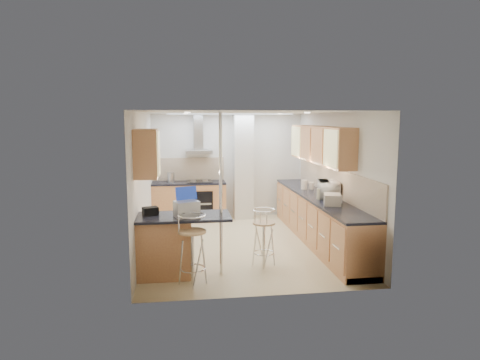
{
  "coord_description": "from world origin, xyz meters",
  "views": [
    {
      "loc": [
        -1.12,
        -7.83,
        2.41
      ],
      "look_at": [
        -0.0,
        0.2,
        1.22
      ],
      "focal_mm": 32.0,
      "sensor_mm": 36.0,
      "label": 1
    }
  ],
  "objects": [
    {
      "name": "back_counter",
      "position": [
        -0.95,
        2.1,
        0.46
      ],
      "size": [
        1.7,
        0.63,
        0.92
      ],
      "color": "#BD734B",
      "rests_on": "ground"
    },
    {
      "name": "room_shell",
      "position": [
        0.32,
        0.38,
        1.54
      ],
      "size": [
        3.64,
        4.84,
        2.51
      ],
      "color": "silver",
      "rests_on": "ground"
    },
    {
      "name": "bag",
      "position": [
        -1.6,
        -1.36,
        1.0
      ],
      "size": [
        0.26,
        0.23,
        0.12
      ],
      "primitive_type": "cube",
      "rotation": [
        0.0,
        0.0,
        0.32
      ],
      "color": "black",
      "rests_on": "peninsula"
    },
    {
      "name": "jar_a",
      "position": [
        1.43,
        0.73,
        1.02
      ],
      "size": [
        0.14,
        0.14,
        0.2
      ],
      "primitive_type": "cylinder",
      "rotation": [
        0.0,
        0.0,
        0.21
      ],
      "color": "beige",
      "rests_on": "right_counter"
    },
    {
      "name": "bar_stool_near",
      "position": [
        -0.98,
        -1.84,
        0.52
      ],
      "size": [
        0.56,
        0.56,
        1.05
      ],
      "primitive_type": null,
      "rotation": [
        0.0,
        0.0,
        -0.39
      ],
      "color": "#DDB277",
      "rests_on": "ground"
    },
    {
      "name": "jar_d",
      "position": [
        1.62,
        -0.78,
        0.99
      ],
      "size": [
        0.12,
        0.12,
        0.13
      ],
      "primitive_type": "cylinder",
      "rotation": [
        0.0,
        0.0,
        -0.23
      ],
      "color": "white",
      "rests_on": "right_counter"
    },
    {
      "name": "jar_b",
      "position": [
        1.58,
        0.72,
        0.99
      ],
      "size": [
        0.12,
        0.12,
        0.15
      ],
      "primitive_type": "cylinder",
      "rotation": [
        0.0,
        0.0,
        -0.06
      ],
      "color": "beige",
      "rests_on": "right_counter"
    },
    {
      "name": "microwave",
      "position": [
        1.62,
        -0.24,
        1.08
      ],
      "size": [
        0.51,
        0.64,
        0.32
      ],
      "primitive_type": "imported",
      "rotation": [
        0.0,
        0.0,
        1.34
      ],
      "color": "white",
      "rests_on": "right_counter"
    },
    {
      "name": "bread_bin",
      "position": [
        1.45,
        -0.89,
        1.01
      ],
      "size": [
        0.37,
        0.42,
        0.18
      ],
      "primitive_type": "cube",
      "rotation": [
        0.0,
        0.0,
        -0.29
      ],
      "color": "beige",
      "rests_on": "right_counter"
    },
    {
      "name": "laptop",
      "position": [
        -1.05,
        -1.54,
        1.06
      ],
      "size": [
        0.41,
        0.35,
        0.24
      ],
      "primitive_type": "cube",
      "rotation": [
        0.0,
        0.0,
        0.32
      ],
      "color": "#9EA2A6",
      "rests_on": "peninsula"
    },
    {
      "name": "right_counter",
      "position": [
        1.5,
        0.0,
        0.46
      ],
      "size": [
        0.63,
        4.4,
        0.92
      ],
      "color": "#BD734B",
      "rests_on": "ground"
    },
    {
      "name": "bar_stool_end",
      "position": [
        0.19,
        -1.19,
        0.47
      ],
      "size": [
        0.53,
        0.53,
        0.95
      ],
      "primitive_type": null,
      "rotation": [
        0.0,
        0.0,
        1.03
      ],
      "color": "#DDB277",
      "rests_on": "ground"
    },
    {
      "name": "ground",
      "position": [
        0.0,
        0.0,
        0.0
      ],
      "size": [
        4.8,
        4.8,
        0.0
      ],
      "primitive_type": "plane",
      "color": "beige",
      "rests_on": "ground"
    },
    {
      "name": "kettle",
      "position": [
        -1.36,
        2.08,
        1.04
      ],
      "size": [
        0.16,
        0.16,
        0.24
      ],
      "primitive_type": "cylinder",
      "color": "#AAABAE",
      "rests_on": "back_counter"
    },
    {
      "name": "jar_c",
      "position": [
        1.41,
        -0.38,
        1.02
      ],
      "size": [
        0.18,
        0.18,
        0.19
      ],
      "primitive_type": "cylinder",
      "rotation": [
        0.0,
        0.0,
        0.35
      ],
      "color": "#BBB696",
      "rests_on": "right_counter"
    },
    {
      "name": "peninsula",
      "position": [
        -1.12,
        -1.45,
        0.48
      ],
      "size": [
        1.47,
        0.72,
        0.94
      ],
      "color": "#BD734B",
      "rests_on": "ground"
    }
  ]
}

